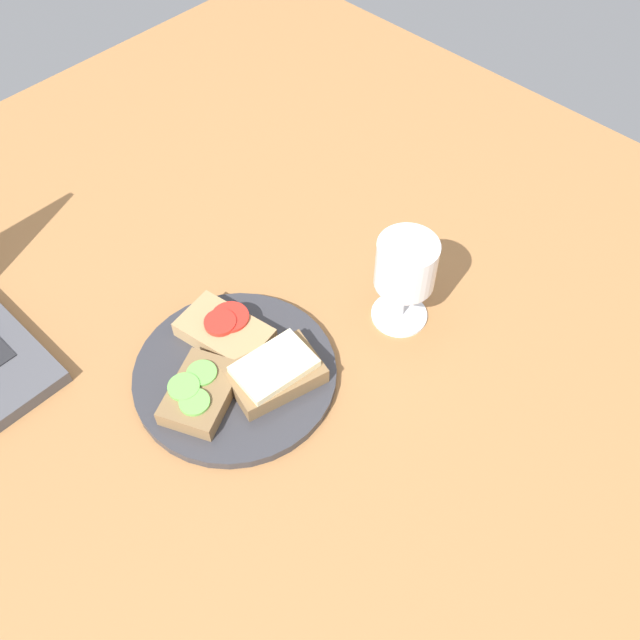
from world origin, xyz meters
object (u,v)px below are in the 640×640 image
at_px(plate, 235,374).
at_px(sandwich_with_cucumber, 200,393).
at_px(sandwich_with_tomato, 224,331).
at_px(sandwich_with_cheese, 276,372).
at_px(wine_glass, 406,268).

height_order(plate, sandwich_with_cucumber, sandwich_with_cucumber).
bearing_deg(sandwich_with_tomato, sandwich_with_cucumber, -149.11).
distance_m(sandwich_with_cucumber, sandwich_with_cheese, 0.09).
bearing_deg(plate, wine_glass, -21.27).
height_order(sandwich_with_cucumber, sandwich_with_cheese, sandwich_with_cheese).
bearing_deg(sandwich_with_cucumber, sandwich_with_cheese, -28.69).
height_order(plate, wine_glass, wine_glass).
bearing_deg(sandwich_with_tomato, wine_glass, -34.63).
xyz_separation_m(plate, wine_glass, (0.20, -0.08, 0.08)).
bearing_deg(sandwich_with_cheese, sandwich_with_tomato, 90.80).
relative_size(sandwich_with_tomato, sandwich_with_cucumber, 1.04).
height_order(sandwich_with_tomato, sandwich_with_cucumber, sandwich_with_tomato).
xyz_separation_m(plate, sandwich_with_tomato, (0.02, 0.04, 0.02)).
distance_m(plate, sandwich_with_cucumber, 0.05).
distance_m(sandwich_with_tomato, sandwich_with_cheese, 0.09).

